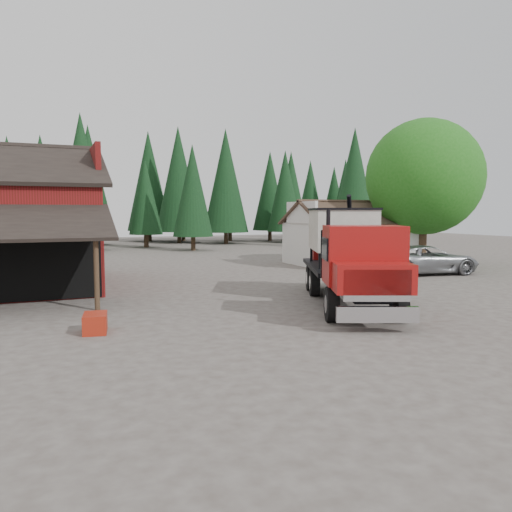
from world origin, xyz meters
name	(u,v)px	position (x,y,z in m)	size (l,w,h in m)	color
ground	(253,309)	(0.00, 0.00, 0.00)	(120.00, 120.00, 0.00)	#4A423A
farmhouse	(350,241)	(13.00, 13.00, 1.67)	(8.60, 6.42, 4.65)	silver
deciduous_tree	(424,181)	(17.01, 9.97, 5.91)	(8.00, 8.00, 10.20)	#382619
conifer_backdrop	(115,245)	(0.00, 42.00, 0.00)	(76.00, 16.00, 16.00)	black
near_pine_b	(193,190)	(6.00, 30.00, 5.89)	(3.96, 3.96, 10.40)	#382619
near_pine_c	(354,182)	(22.00, 26.00, 6.89)	(4.84, 4.84, 12.40)	#382619
near_pine_d	(82,175)	(-4.00, 34.00, 7.39)	(5.28, 5.28, 13.40)	#382619
feed_truck	(349,252)	(4.02, -0.52, 2.13)	(6.43, 10.34, 4.56)	black
silver_car	(426,260)	(14.00, 6.17, 0.88)	(2.91, 6.31, 1.75)	#989A9F
equip_box	(95,323)	(-6.00, -1.61, 0.30)	(0.70, 1.10, 0.60)	maroon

